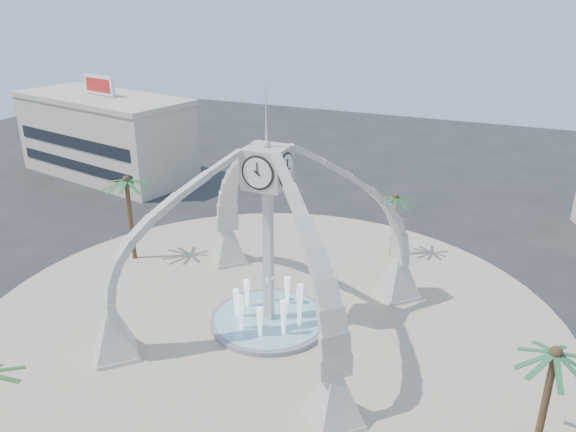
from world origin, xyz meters
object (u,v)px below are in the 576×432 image
at_px(palm_east, 556,354).
at_px(palm_west, 126,181).
at_px(fountain, 269,319).
at_px(palm_north, 396,198).
at_px(clock_tower, 268,236).

xyz_separation_m(palm_east, palm_west, (-31.50, 8.89, 1.47)).
xyz_separation_m(fountain, palm_north, (5.05, 13.53, 4.97)).
bearing_deg(palm_north, clock_tower, -110.49).
xyz_separation_m(clock_tower, palm_north, (5.05, 13.53, -1.23)).
bearing_deg(fountain, palm_west, 163.34).
height_order(clock_tower, palm_east, clock_tower).
distance_m(clock_tower, palm_east, 17.53).
bearing_deg(clock_tower, fountain, 90.00).
relative_size(fountain, palm_west, 1.04).
xyz_separation_m(palm_west, palm_north, (19.65, 9.16, -1.59)).
bearing_deg(fountain, palm_north, 69.51).
distance_m(fountain, palm_east, 18.22).
xyz_separation_m(fountain, palm_west, (-14.60, 4.37, 6.56)).
relative_size(fountain, palm_east, 1.30).
bearing_deg(palm_east, palm_north, 123.28).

